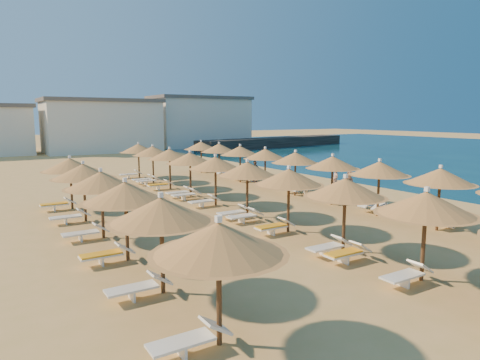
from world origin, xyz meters
TOP-DOWN VIEW (x-y plane):
  - ground at (0.00, 0.00)m, footprint 220.00×220.00m
  - jetty at (27.81, 39.54)m, footprint 30.22×9.44m
  - hotel_blocks at (2.63, 45.98)m, footprint 48.14×10.88m
  - parasol_row_east at (2.97, 0.77)m, footprint 2.99×35.40m
  - parasol_row_west at (-2.66, 0.77)m, footprint 2.99×35.40m
  - parasol_row_inland at (-9.63, -0.86)m, footprint 2.99×19.20m
  - loungers at (-1.43, 0.49)m, footprint 15.79×33.86m
  - beachgoer_a at (5.86, 3.44)m, footprint 0.55×0.67m
  - beachgoer_b at (5.13, 1.47)m, footprint 1.01×1.00m
  - beachgoer_c at (3.93, 9.95)m, footprint 0.77×1.03m

SIDE VIEW (x-z plane):
  - ground at x=0.00m, z-range 0.00..0.00m
  - loungers at x=-1.43m, z-range 0.01..0.67m
  - jetty at x=27.81m, z-range 0.00..1.50m
  - beachgoer_a at x=5.86m, z-range 0.00..1.60m
  - beachgoer_c at x=3.93m, z-range 0.00..1.63m
  - beachgoer_b at x=5.13m, z-range 0.00..1.65m
  - parasol_row_inland at x=-9.63m, z-range 0.90..3.76m
  - parasol_row_east at x=2.97m, z-range 0.90..3.76m
  - parasol_row_west at x=-2.66m, z-range 0.90..3.76m
  - hotel_blocks at x=2.63m, z-range -0.35..7.75m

